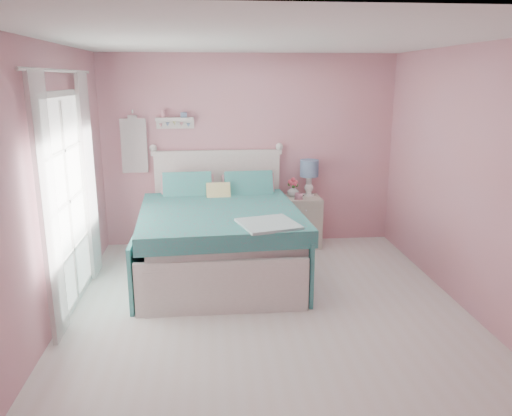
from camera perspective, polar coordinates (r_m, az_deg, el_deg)
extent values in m
plane|color=silver|center=(5.14, 1.32, -11.63)|extent=(4.50, 4.50, 0.00)
plane|color=#CD8288|center=(6.92, -0.75, 6.52)|extent=(4.00, 0.00, 4.00)
plane|color=#CD8288|center=(2.58, 7.23, -7.62)|extent=(4.00, 0.00, 4.00)
plane|color=#CD8288|center=(4.90, -22.50, 2.05)|extent=(0.00, 4.50, 4.50)
plane|color=#CD8288|center=(5.32, 23.35, 2.88)|extent=(0.00, 4.50, 4.50)
plane|color=white|center=(4.62, 1.52, 18.67)|extent=(4.50, 4.50, 0.00)
cube|color=silver|center=(6.01, -4.11, -5.18)|extent=(1.80, 2.30, 0.48)
cube|color=silver|center=(5.91, -4.16, -2.25)|extent=(1.73, 2.24, 0.16)
cube|color=silver|center=(6.97, -4.37, 0.94)|extent=(1.71, 0.07, 1.26)
cube|color=silver|center=(6.84, -4.48, 6.34)|extent=(1.77, 0.09, 0.06)
cube|color=silver|center=(4.97, -3.83, -9.04)|extent=(1.71, 0.06, 0.56)
cube|color=teal|center=(5.72, -4.16, -1.05)|extent=(1.90, 2.05, 0.18)
cube|color=pink|center=(6.61, -7.79, 1.98)|extent=(0.70, 0.32, 0.43)
cube|color=pink|center=(6.62, -0.92, 2.13)|extent=(0.70, 0.32, 0.43)
cube|color=#CCBC59|center=(6.33, -4.31, 1.51)|extent=(0.31, 0.24, 0.31)
cube|color=beige|center=(6.97, 5.33, -1.52)|extent=(0.48, 0.45, 0.69)
cube|color=silver|center=(6.71, 5.69, -0.25)|extent=(0.42, 0.02, 0.16)
sphere|color=white|center=(6.69, 5.73, -0.29)|extent=(0.03, 0.03, 0.03)
cylinder|color=white|center=(6.96, 6.03, 1.48)|extent=(0.16, 0.16, 0.02)
cylinder|color=white|center=(6.93, 6.06, 2.59)|extent=(0.08, 0.08, 0.28)
cylinder|color=#6785AC|center=(6.88, 6.11, 4.55)|extent=(0.25, 0.25, 0.23)
imported|color=silver|center=(6.89, 4.25, 1.99)|extent=(0.20, 0.20, 0.16)
imported|color=pink|center=(6.74, 4.89, 1.35)|extent=(0.14, 0.14, 0.09)
sphere|color=#E54E68|center=(6.86, 4.27, 3.25)|extent=(0.06, 0.06, 0.06)
sphere|color=#E54E68|center=(6.89, 4.57, 2.96)|extent=(0.06, 0.06, 0.06)
sphere|color=#E54E68|center=(6.86, 3.92, 3.02)|extent=(0.06, 0.06, 0.06)
sphere|color=#E54E68|center=(6.84, 4.47, 2.71)|extent=(0.06, 0.06, 0.06)
sphere|color=#E54E68|center=(6.84, 4.04, 2.81)|extent=(0.06, 0.06, 0.06)
cube|color=silver|center=(6.79, -9.27, 10.00)|extent=(0.50, 0.14, 0.04)
cube|color=silver|center=(6.85, -9.21, 9.46)|extent=(0.50, 0.03, 0.12)
cylinder|color=#D18C99|center=(6.79, -10.58, 10.54)|extent=(0.06, 0.06, 0.10)
cube|color=#6785AC|center=(6.77, -8.26, 10.46)|extent=(0.08, 0.06, 0.07)
cube|color=white|center=(6.89, -13.76, 6.91)|extent=(0.34, 0.03, 0.72)
cube|color=silver|center=(5.18, -21.79, 12.02)|extent=(0.04, 1.32, 0.06)
cube|color=silver|center=(5.65, -19.77, -9.71)|extent=(0.04, 1.32, 0.06)
cube|color=silver|center=(4.74, -22.65, -1.49)|extent=(0.04, 0.06, 2.10)
cube|color=silver|center=(5.92, -19.15, 1.87)|extent=(0.04, 0.06, 2.10)
cube|color=white|center=(5.32, -20.73, 0.69)|extent=(0.02, 1.20, 2.04)
cube|color=white|center=(4.59, -22.62, -0.31)|extent=(0.04, 0.40, 2.32)
cube|color=white|center=(5.99, -18.53, 3.33)|extent=(0.04, 0.40, 2.32)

